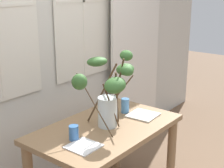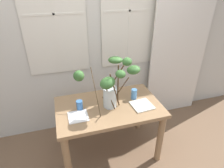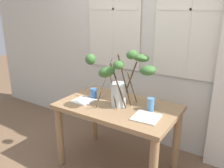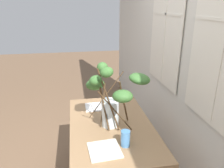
% 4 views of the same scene
% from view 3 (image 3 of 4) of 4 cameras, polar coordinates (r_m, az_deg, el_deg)
% --- Properties ---
extents(ground, '(14.00, 14.00, 0.00)m').
position_cam_3_polar(ground, '(2.88, 1.28, -18.93)').
color(ground, brown).
extents(back_wall_with_windows, '(5.84, 0.14, 2.84)m').
position_cam_3_polar(back_wall_with_windows, '(2.98, 9.17, 11.93)').
color(back_wall_with_windows, beige).
rests_on(back_wall_with_windows, ground).
extents(dining_table, '(1.25, 0.76, 0.75)m').
position_cam_3_polar(dining_table, '(2.56, 1.38, -7.87)').
color(dining_table, '#93704C').
rests_on(dining_table, ground).
extents(vase_with_branches, '(0.79, 0.59, 0.63)m').
position_cam_3_polar(vase_with_branches, '(2.37, 2.34, 1.40)').
color(vase_with_branches, silver).
rests_on(vase_with_branches, dining_table).
extents(drinking_glass_blue_left, '(0.07, 0.07, 0.11)m').
position_cam_3_polar(drinking_glass_blue_left, '(2.68, -4.52, -2.23)').
color(drinking_glass_blue_left, '#386BAD').
rests_on(drinking_glass_blue_left, dining_table).
extents(drinking_glass_blue_right, '(0.07, 0.07, 0.13)m').
position_cam_3_polar(drinking_glass_blue_right, '(2.38, 9.29, -4.91)').
color(drinking_glass_blue_right, '#4C84BC').
rests_on(drinking_glass_blue_right, dining_table).
extents(plate_square_left, '(0.22, 0.22, 0.01)m').
position_cam_3_polar(plate_square_left, '(2.62, -6.96, -3.99)').
color(plate_square_left, white).
rests_on(plate_square_left, dining_table).
extents(plate_square_right, '(0.26, 0.26, 0.01)m').
position_cam_3_polar(plate_square_right, '(2.24, 8.25, -7.98)').
color(plate_square_right, silver).
rests_on(plate_square_right, dining_table).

